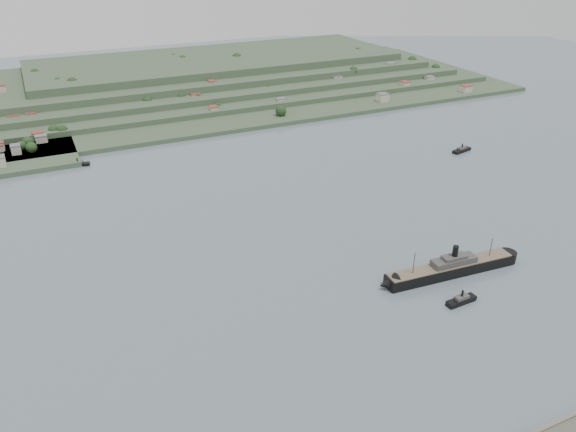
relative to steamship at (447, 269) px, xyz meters
name	(u,v)px	position (x,y,z in m)	size (l,w,h in m)	color
ground	(344,251)	(-38.55, 46.12, -3.94)	(1400.00, 1400.00, 0.00)	slate
far_peninsula	(196,81)	(-10.65, 439.21, 7.94)	(760.00, 309.00, 30.00)	#2E432C
steamship	(447,269)	(0.00, 0.00, 0.00)	(88.91, 16.15, 21.32)	black
tugboat	(461,300)	(-10.15, -24.19, -2.05)	(17.36, 5.44, 7.72)	black
ferry_west	(78,164)	(-166.01, 254.42, -2.31)	(18.70, 9.16, 6.76)	black
ferry_east	(462,150)	(137.18, 148.44, -2.18)	(20.12, 9.61, 7.28)	black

